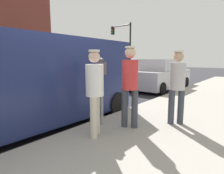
{
  "coord_description": "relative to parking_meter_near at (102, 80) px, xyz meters",
  "views": [
    {
      "loc": [
        4.09,
        -2.51,
        1.63
      ],
      "look_at": [
        1.65,
        0.51,
        1.05
      ],
      "focal_mm": 29.48,
      "sensor_mm": 36.0,
      "label": 1
    }
  ],
  "objects": [
    {
      "name": "pedestrian_in_gray",
      "position": [
        1.3,
        1.12,
        -0.07
      ],
      "size": [
        0.34,
        0.34,
        1.68
      ],
      "color": "#383D47",
      "rests_on": "sidewalk_slab"
    },
    {
      "name": "sidewalk_slab",
      "position": [
        2.15,
        -0.51,
        -1.11
      ],
      "size": [
        5.0,
        32.0,
        0.15
      ],
      "primitive_type": "cube",
      "color": "#9E998E",
      "rests_on": "ground"
    },
    {
      "name": "parking_meter_near",
      "position": [
        0.0,
        0.0,
        0.0
      ],
      "size": [
        0.14,
        0.18,
        1.52
      ],
      "color": "gray",
      "rests_on": "sidewalk_slab"
    },
    {
      "name": "parked_sedan_ahead",
      "position": [
        -1.59,
        6.58,
        -0.43
      ],
      "size": [
        2.0,
        4.43,
        1.65
      ],
      "color": "#BCBCC1",
      "rests_on": "ground"
    },
    {
      "name": "pedestrian_in_red",
      "position": [
        0.58,
        0.26,
        -0.02
      ],
      "size": [
        0.34,
        0.34,
        1.76
      ],
      "color": "#383D47",
      "rests_on": "sidewalk_slab"
    },
    {
      "name": "pedestrian_in_white",
      "position": [
        0.32,
        -0.55,
        -0.08
      ],
      "size": [
        0.34,
        0.34,
        1.66
      ],
      "color": "beige",
      "rests_on": "sidewalk_slab"
    },
    {
      "name": "traffic_light_corner",
      "position": [
        -8.31,
        12.46,
        2.34
      ],
      "size": [
        2.48,
        0.42,
        5.2
      ],
      "color": "black",
      "rests_on": "ground"
    },
    {
      "name": "ground_plane",
      "position": [
        -1.35,
        -0.51,
        -1.18
      ],
      "size": [
        80.0,
        80.0,
        0.0
      ],
      "primitive_type": "plane",
      "color": "#2D2D33"
    },
    {
      "name": "parked_van",
      "position": [
        -1.5,
        -0.8,
        -0.03
      ],
      "size": [
        2.24,
        5.25,
        2.15
      ],
      "color": "navy",
      "rests_on": "ground"
    }
  ]
}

